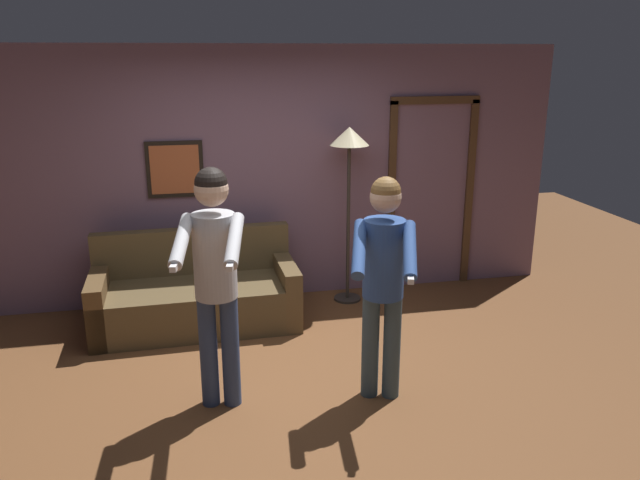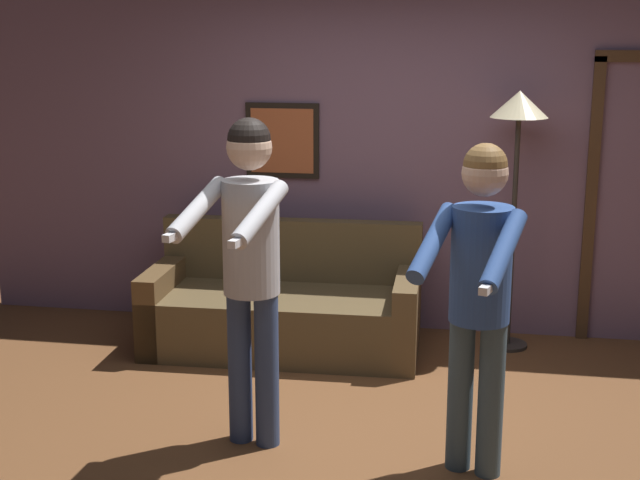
{
  "view_description": "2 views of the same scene",
  "coord_description": "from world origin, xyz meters",
  "px_view_note": "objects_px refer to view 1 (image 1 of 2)",
  "views": [
    {
      "loc": [
        -0.65,
        -4.29,
        2.52
      ],
      "look_at": [
        0.23,
        -0.08,
        1.22
      ],
      "focal_mm": 35.0,
      "sensor_mm": 36.0,
      "label": 1
    },
    {
      "loc": [
        0.61,
        -4.51,
        2.22
      ],
      "look_at": [
        -0.15,
        -0.17,
        1.17
      ],
      "focal_mm": 50.0,
      "sensor_mm": 36.0,
      "label": 2
    }
  ],
  "objects_px": {
    "couch": "(196,297)",
    "person_standing_right": "(383,269)",
    "person_standing_left": "(215,266)",
    "torchiere_lamp": "(349,152)"
  },
  "relations": [
    {
      "from": "torchiere_lamp",
      "to": "person_standing_left",
      "type": "height_order",
      "value": "torchiere_lamp"
    },
    {
      "from": "couch",
      "to": "person_standing_right",
      "type": "distance_m",
      "value": 2.24
    },
    {
      "from": "couch",
      "to": "person_standing_right",
      "type": "height_order",
      "value": "person_standing_right"
    },
    {
      "from": "torchiere_lamp",
      "to": "person_standing_right",
      "type": "relative_size",
      "value": 1.07
    },
    {
      "from": "couch",
      "to": "torchiere_lamp",
      "type": "relative_size",
      "value": 1.06
    },
    {
      "from": "torchiere_lamp",
      "to": "person_standing_right",
      "type": "xyz_separation_m",
      "value": [
        -0.24,
        -1.94,
        -0.54
      ]
    },
    {
      "from": "person_standing_right",
      "to": "couch",
      "type": "bearing_deg",
      "value": 129.18
    },
    {
      "from": "couch",
      "to": "person_standing_left",
      "type": "bearing_deg",
      "value": -84.47
    },
    {
      "from": "person_standing_left",
      "to": "couch",
      "type": "bearing_deg",
      "value": 95.53
    },
    {
      "from": "couch",
      "to": "person_standing_right",
      "type": "relative_size",
      "value": 1.13
    }
  ]
}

